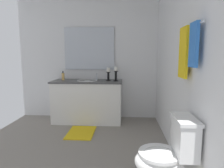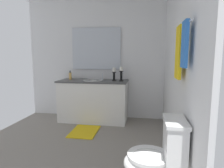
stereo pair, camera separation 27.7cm
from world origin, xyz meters
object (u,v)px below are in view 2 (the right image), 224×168
(candle_holder_tall, at_px, (121,74))
(towel_bar, at_px, (185,25))
(towel_near_vanity, at_px, (179,53))
(towel_center, at_px, (185,44))
(bath_mat, at_px, (84,131))
(vanity_cabinet, at_px, (93,101))
(sink_basin, at_px, (93,82))
(mirror, at_px, (96,49))
(candle_holder_short, at_px, (114,74))
(toilet, at_px, (156,160))
(soap_bottle, at_px, (70,76))

(candle_holder_tall, height_order, towel_bar, towel_bar)
(candle_holder_tall, bearing_deg, towel_near_vanity, 24.68)
(towel_center, relative_size, bath_mat, 0.65)
(candle_holder_tall, xyz_separation_m, towel_bar, (1.82, 0.79, 0.60))
(towel_center, bearing_deg, bath_mat, -135.87)
(vanity_cabinet, xyz_separation_m, sink_basin, (-0.00, 0.00, 0.37))
(vanity_cabinet, bearing_deg, candle_holder_tall, 87.06)
(candle_holder_tall, bearing_deg, towel_center, 21.33)
(mirror, distance_m, candle_holder_short, 0.69)
(toilet, xyz_separation_m, bath_mat, (-1.42, -1.12, -0.36))
(toilet, distance_m, towel_near_vanity, 1.04)
(sink_basin, xyz_separation_m, towel_center, (1.99, 1.33, 0.61))
(candle_holder_short, height_order, towel_center, towel_center)
(soap_bottle, relative_size, towel_near_vanity, 0.35)
(towel_bar, bearing_deg, candle_holder_tall, -156.63)
(towel_bar, bearing_deg, soap_bottle, -135.94)
(candle_holder_short, distance_m, bath_mat, 1.22)
(toilet, bearing_deg, bath_mat, -141.56)
(towel_near_vanity, distance_m, bath_mat, 2.16)
(mirror, height_order, candle_holder_tall, mirror)
(vanity_cabinet, xyz_separation_m, soap_bottle, (-0.06, -0.50, 0.48))
(soap_bottle, xyz_separation_m, bath_mat, (0.68, 0.50, -0.89))
(candle_holder_short, height_order, towel_near_vanity, towel_near_vanity)
(sink_basin, height_order, candle_holder_short, candle_holder_short)
(vanity_cabinet, xyz_separation_m, towel_bar, (1.85, 1.35, 1.16))
(sink_basin, xyz_separation_m, towel_near_vanity, (1.70, 1.33, 0.55))
(towel_near_vanity, height_order, towel_center, same)
(vanity_cabinet, height_order, soap_bottle, soap_bottle)
(mirror, relative_size, towel_center, 2.60)
(bath_mat, bearing_deg, sink_basin, 179.91)
(sink_basin, distance_m, candle_holder_short, 0.45)
(candle_holder_tall, bearing_deg, sink_basin, -92.95)
(candle_holder_short, distance_m, towel_bar, 2.19)
(towel_bar, height_order, towel_center, towel_center)
(mirror, distance_m, toilet, 2.80)
(toilet, height_order, bath_mat, toilet)
(mirror, bearing_deg, towel_bar, 32.34)
(vanity_cabinet, bearing_deg, bath_mat, 0.00)
(candle_holder_short, relative_size, towel_near_vanity, 0.49)
(soap_bottle, distance_m, toilet, 2.70)
(candle_holder_tall, relative_size, bath_mat, 0.46)
(candle_holder_tall, bearing_deg, vanity_cabinet, -92.94)
(mirror, xyz_separation_m, soap_bottle, (0.22, -0.50, -0.55))
(towel_bar, distance_m, bath_mat, 2.40)
(towel_center, bearing_deg, towel_near_vanity, 180.00)
(candle_holder_short, relative_size, toilet, 0.33)
(toilet, xyz_separation_m, towel_near_vanity, (-0.34, 0.20, 0.96))
(mirror, xyz_separation_m, toilet, (2.32, 1.12, -1.08))
(toilet, distance_m, bath_mat, 1.84)
(sink_basin, xyz_separation_m, bath_mat, (0.62, -0.00, -0.77))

